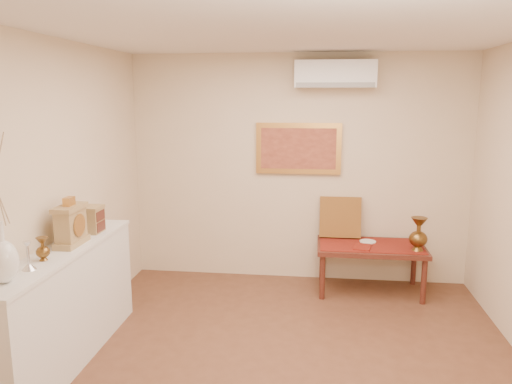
% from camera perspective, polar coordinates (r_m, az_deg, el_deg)
% --- Properties ---
extents(floor, '(4.50, 4.50, 0.00)m').
position_cam_1_polar(floor, '(4.28, 3.22, -20.15)').
color(floor, brown).
rests_on(floor, ground).
extents(ceiling, '(4.50, 4.50, 0.00)m').
position_cam_1_polar(ceiling, '(3.70, 3.69, 18.52)').
color(ceiling, silver).
rests_on(ceiling, ground).
extents(wall_back, '(4.00, 0.02, 2.70)m').
position_cam_1_polar(wall_back, '(5.98, 4.85, 2.62)').
color(wall_back, beige).
rests_on(wall_back, ground).
extents(wall_front, '(4.00, 0.02, 2.70)m').
position_cam_1_polar(wall_front, '(1.67, -1.94, -20.11)').
color(wall_front, beige).
rests_on(wall_front, ground).
extents(wall_left, '(0.02, 4.50, 2.70)m').
position_cam_1_polar(wall_left, '(4.37, -23.73, -1.35)').
color(wall_left, beige).
rests_on(wall_left, ground).
extents(candlestick, '(0.10, 0.10, 0.21)m').
position_cam_1_polar(candlestick, '(3.95, -24.61, -6.64)').
color(candlestick, silver).
rests_on(candlestick, display_ledge).
extents(brass_urn_small, '(0.10, 0.10, 0.23)m').
position_cam_1_polar(brass_urn_small, '(4.12, -23.22, -5.65)').
color(brass_urn_small, brown).
rests_on(brass_urn_small, display_ledge).
extents(table_cloth, '(1.14, 0.59, 0.01)m').
position_cam_1_polar(table_cloth, '(5.82, 13.00, -5.90)').
color(table_cloth, maroon).
rests_on(table_cloth, low_table).
extents(brass_urn_tall, '(0.20, 0.20, 0.44)m').
position_cam_1_polar(brass_urn_tall, '(5.68, 18.10, -4.20)').
color(brass_urn_tall, brown).
rests_on(brass_urn_tall, table_cloth).
extents(plate, '(0.19, 0.19, 0.01)m').
position_cam_1_polar(plate, '(5.90, 12.65, -5.54)').
color(plate, silver).
rests_on(plate, table_cloth).
extents(menu, '(0.23, 0.28, 0.01)m').
position_cam_1_polar(menu, '(5.68, 12.06, -6.16)').
color(menu, maroon).
rests_on(menu, table_cloth).
extents(cushion, '(0.48, 0.20, 0.49)m').
position_cam_1_polar(cushion, '(5.99, 9.60, -2.84)').
color(cushion, '#602313').
rests_on(cushion, table_cloth).
extents(display_ledge, '(0.37, 2.02, 0.98)m').
position_cam_1_polar(display_ledge, '(4.54, -20.94, -12.10)').
color(display_ledge, silver).
rests_on(display_ledge, floor).
extents(mantel_clock, '(0.17, 0.36, 0.41)m').
position_cam_1_polar(mantel_clock, '(4.43, -20.39, -3.54)').
color(mantel_clock, '#A48754').
rests_on(mantel_clock, display_ledge).
extents(wooden_chest, '(0.16, 0.21, 0.24)m').
position_cam_1_polar(wooden_chest, '(4.79, -18.14, -2.98)').
color(wooden_chest, '#A48754').
rests_on(wooden_chest, display_ledge).
extents(low_table, '(1.20, 0.70, 0.55)m').
position_cam_1_polar(low_table, '(5.84, 12.98, -6.55)').
color(low_table, '#522218').
rests_on(low_table, floor).
extents(painting, '(1.00, 0.06, 0.60)m').
position_cam_1_polar(painting, '(5.92, 4.87, 4.98)').
color(painting, '#C0863D').
rests_on(painting, wall_back).
extents(ac_unit, '(0.90, 0.25, 0.30)m').
position_cam_1_polar(ac_unit, '(5.79, 9.04, 13.16)').
color(ac_unit, white).
rests_on(ac_unit, wall_back).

